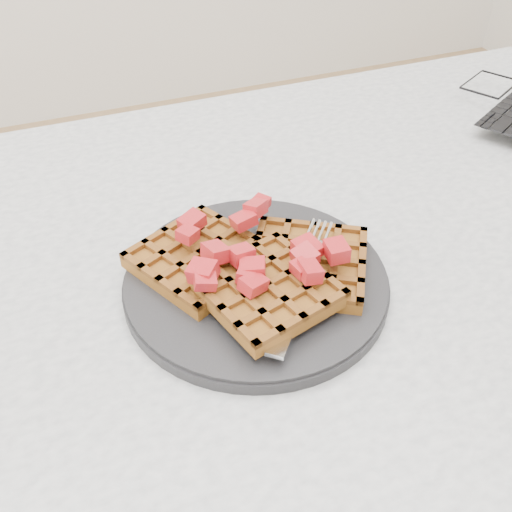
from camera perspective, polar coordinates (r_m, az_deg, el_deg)
name	(u,v)px	position (r m, az deg, el deg)	size (l,w,h in m)	color
table	(341,317)	(0.70, 8.45, -6.09)	(1.20, 0.80, 0.75)	silver
plate	(256,281)	(0.56, 0.00, -2.49)	(0.26, 0.26, 0.02)	black
waffles	(258,268)	(0.54, 0.17, -1.26)	(0.25, 0.21, 0.03)	#90581E
strawberry_pile	(256,245)	(0.53, 0.00, 1.15)	(0.15, 0.15, 0.02)	#990108
fork	(304,283)	(0.54, 4.80, -2.68)	(0.02, 0.18, 0.02)	silver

